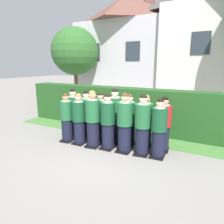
% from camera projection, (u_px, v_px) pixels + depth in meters
% --- Properties ---
extents(ground_plane, '(60.00, 60.00, 0.00)m').
position_uv_depth(ground_plane, '(108.00, 148.00, 6.00)').
color(ground_plane, gray).
extents(student_front_row_0, '(0.42, 0.49, 1.56)m').
position_uv_depth(student_front_row_0, '(67.00, 119.00, 6.41)').
color(student_front_row_0, black).
rests_on(student_front_row_0, ground).
extents(student_front_row_1, '(0.41, 0.50, 1.58)m').
position_uv_depth(student_front_row_1, '(79.00, 120.00, 6.21)').
color(student_front_row_1, black).
rests_on(student_front_row_1, ground).
extents(student_front_row_2, '(0.46, 0.54, 1.70)m').
position_uv_depth(student_front_row_2, '(93.00, 120.00, 5.98)').
color(student_front_row_2, black).
rests_on(student_front_row_2, ground).
extents(student_front_row_3, '(0.43, 0.52, 1.64)m').
position_uv_depth(student_front_row_3, '(108.00, 123.00, 5.82)').
color(student_front_row_3, black).
rests_on(student_front_row_3, ground).
extents(student_front_row_4, '(0.44, 0.53, 1.69)m').
position_uv_depth(student_front_row_4, '(125.00, 124.00, 5.62)').
color(student_front_row_4, black).
rests_on(student_front_row_4, ground).
extents(student_front_row_5, '(0.44, 0.52, 1.68)m').
position_uv_depth(student_front_row_5, '(142.00, 126.00, 5.44)').
color(student_front_row_5, black).
rests_on(student_front_row_5, ground).
extents(student_front_row_6, '(0.41, 0.51, 1.60)m').
position_uv_depth(student_front_row_6, '(159.00, 130.00, 5.28)').
color(student_front_row_6, black).
rests_on(student_front_row_6, ground).
extents(student_rear_row_0, '(0.43, 0.50, 1.64)m').
position_uv_depth(student_rear_row_0, '(74.00, 114.00, 6.85)').
color(student_rear_row_0, black).
rests_on(student_rear_row_0, ground).
extents(student_rear_row_1, '(0.42, 0.49, 1.61)m').
position_uv_depth(student_rear_row_1, '(86.00, 116.00, 6.63)').
color(student_rear_row_1, black).
rests_on(student_rear_row_1, ground).
extents(student_rear_row_2, '(0.41, 0.46, 1.58)m').
position_uv_depth(student_rear_row_2, '(100.00, 118.00, 6.46)').
color(student_rear_row_2, black).
rests_on(student_rear_row_2, ground).
extents(student_rear_row_3, '(0.47, 0.54, 1.72)m').
position_uv_depth(student_rear_row_3, '(115.00, 117.00, 6.28)').
color(student_rear_row_3, black).
rests_on(student_rear_row_3, ground).
extents(student_rear_row_4, '(0.41, 0.52, 1.58)m').
position_uv_depth(student_rear_row_4, '(129.00, 121.00, 6.10)').
color(student_rear_row_4, black).
rests_on(student_rear_row_4, ground).
extents(student_rear_row_5, '(0.41, 0.47, 1.58)m').
position_uv_depth(student_rear_row_5, '(146.00, 123.00, 5.92)').
color(student_rear_row_5, black).
rests_on(student_rear_row_5, ground).
extents(student_in_red_blazer, '(0.42, 0.52, 1.57)m').
position_uv_depth(student_in_red_blazer, '(164.00, 125.00, 5.70)').
color(student_in_red_blazer, black).
rests_on(student_in_red_blazer, ground).
extents(hedge, '(9.30, 0.70, 1.57)m').
position_uv_depth(hedge, '(133.00, 109.00, 7.53)').
color(hedge, '#214C1E').
rests_on(hedge, ground).
extents(school_building_annex, '(6.41, 4.23, 6.94)m').
position_uv_depth(school_building_annex, '(126.00, 48.00, 14.18)').
color(school_building_annex, silver).
rests_on(school_building_annex, ground).
extents(oak_tree_left, '(2.93, 2.93, 4.67)m').
position_uv_depth(oak_tree_left, '(75.00, 52.00, 12.60)').
color(oak_tree_left, brown).
rests_on(oak_tree_left, ground).
extents(lawn_strip, '(9.30, 0.90, 0.01)m').
position_uv_depth(lawn_strip, '(124.00, 136.00, 7.02)').
color(lawn_strip, '#477A38').
rests_on(lawn_strip, ground).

